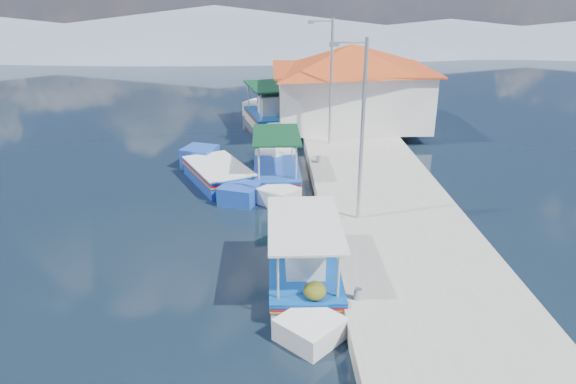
{
  "coord_description": "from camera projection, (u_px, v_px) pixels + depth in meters",
  "views": [
    {
      "loc": [
        1.58,
        -14.57,
        8.1
      ],
      "look_at": [
        2.22,
        2.47,
        1.3
      ],
      "focal_mm": 33.23,
      "sensor_mm": 36.0,
      "label": 1
    }
  ],
  "objects": [
    {
      "name": "mountain_ridge",
      "position": [
        306.0,
        31.0,
        67.93
      ],
      "size": [
        171.4,
        96.0,
        5.5
      ],
      "color": "gray",
      "rests_on": "ground"
    },
    {
      "name": "ground",
      "position": [
        219.0,
        261.0,
        16.47
      ],
      "size": [
        160.0,
        160.0,
        0.0
      ],
      "primitive_type": "plane",
      "color": "black",
      "rests_on": "ground"
    },
    {
      "name": "caique_green_canopy",
      "position": [
        277.0,
        174.0,
        22.79
      ],
      "size": [
        1.98,
        6.41,
        2.4
      ],
      "rotation": [
        0.0,
        0.0,
        -0.01
      ],
      "color": "white",
      "rests_on": "ground"
    },
    {
      "name": "quay",
      "position": [
        373.0,
        183.0,
        22.15
      ],
      "size": [
        5.0,
        44.0,
        0.5
      ],
      "primitive_type": "cube",
      "color": "#A8A69D",
      "rests_on": "ground"
    },
    {
      "name": "caique_far",
      "position": [
        269.0,
        117.0,
        31.84
      ],
      "size": [
        3.32,
        7.34,
        2.64
      ],
      "rotation": [
        0.0,
        0.0,
        -0.23
      ],
      "color": "white",
      "rests_on": "ground"
    },
    {
      "name": "harbor_building",
      "position": [
        351.0,
        83.0,
        29.58
      ],
      "size": [
        10.49,
        10.49,
        4.4
      ],
      "color": "white",
      "rests_on": "quay"
    },
    {
      "name": "bollards",
      "position": [
        325.0,
        181.0,
        21.24
      ],
      "size": [
        0.2,
        17.2,
        0.3
      ],
      "color": "#A5A8AD",
      "rests_on": "quay"
    },
    {
      "name": "caique_blue_hull",
      "position": [
        220.0,
        175.0,
        22.79
      ],
      "size": [
        3.81,
        6.16,
        1.21
      ],
      "rotation": [
        0.0,
        0.0,
        -0.44
      ],
      "color": "#1C44AB",
      "rests_on": "ground"
    },
    {
      "name": "lamp_post_far",
      "position": [
        329.0,
        76.0,
        25.41
      ],
      "size": [
        1.21,
        0.14,
        6.0
      ],
      "color": "#A5A8AD",
      "rests_on": "quay"
    },
    {
      "name": "lamp_post_near",
      "position": [
        360.0,
        123.0,
        17.06
      ],
      "size": [
        1.21,
        0.14,
        6.0
      ],
      "color": "#A5A8AD",
      "rests_on": "quay"
    },
    {
      "name": "main_caique",
      "position": [
        304.0,
        272.0,
        15.04
      ],
      "size": [
        2.02,
        6.75,
        2.22
      ],
      "rotation": [
        0.0,
        0.0,
        0.0
      ],
      "color": "white",
      "rests_on": "ground"
    }
  ]
}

